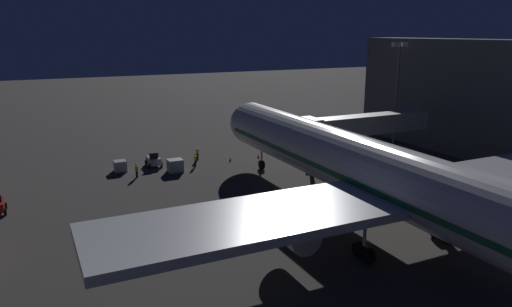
{
  "coord_description": "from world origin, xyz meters",
  "views": [
    {
      "loc": [
        27.14,
        41.02,
        17.7
      ],
      "look_at": [
        3.0,
        -9.1,
        3.5
      ],
      "focal_mm": 33.6,
      "sensor_mm": 36.0,
      "label": 1
    }
  ],
  "objects_px": {
    "ground_crew_marshaller_fwd": "(195,159)",
    "ground_crew_by_belt_loader": "(137,170)",
    "apron_floodlight_mast": "(397,86)",
    "ground_crew_near_nose_gear": "(197,153)",
    "jet_bridge": "(353,126)",
    "airliner_at_gate": "(408,187)",
    "baggage_container_mid_row": "(175,166)",
    "baggage_tug_lead": "(154,160)",
    "traffic_cone_nose_port": "(258,156)",
    "traffic_cone_nose_starboard": "(230,159)",
    "baggage_container_near_belt": "(120,166)"
  },
  "relations": [
    {
      "from": "ground_crew_by_belt_loader",
      "to": "ground_crew_marshaller_fwd",
      "type": "xyz_separation_m",
      "value": [
        -8.21,
        -1.65,
        -0.02
      ]
    },
    {
      "from": "airliner_at_gate",
      "to": "baggage_container_mid_row",
      "type": "bearing_deg",
      "value": -70.79
    },
    {
      "from": "jet_bridge",
      "to": "apron_floodlight_mast",
      "type": "bearing_deg",
      "value": -151.06
    },
    {
      "from": "apron_floodlight_mast",
      "to": "jet_bridge",
      "type": "bearing_deg",
      "value": 28.94
    },
    {
      "from": "baggage_tug_lead",
      "to": "traffic_cone_nose_starboard",
      "type": "relative_size",
      "value": 4.9
    },
    {
      "from": "jet_bridge",
      "to": "ground_crew_near_nose_gear",
      "type": "bearing_deg",
      "value": -35.41
    },
    {
      "from": "baggage_tug_lead",
      "to": "traffic_cone_nose_starboard",
      "type": "distance_m",
      "value": 10.57
    },
    {
      "from": "baggage_container_mid_row",
      "to": "ground_crew_by_belt_loader",
      "type": "bearing_deg",
      "value": 4.17
    },
    {
      "from": "traffic_cone_nose_starboard",
      "to": "apron_floodlight_mast",
      "type": "bearing_deg",
      "value": 176.17
    },
    {
      "from": "ground_crew_by_belt_loader",
      "to": "traffic_cone_nose_starboard",
      "type": "relative_size",
      "value": 3.21
    },
    {
      "from": "baggage_tug_lead",
      "to": "ground_crew_near_nose_gear",
      "type": "bearing_deg",
      "value": -175.02
    },
    {
      "from": "airliner_at_gate",
      "to": "ground_crew_by_belt_loader",
      "type": "height_order",
      "value": "airliner_at_gate"
    },
    {
      "from": "jet_bridge",
      "to": "apron_floodlight_mast",
      "type": "height_order",
      "value": "apron_floodlight_mast"
    },
    {
      "from": "airliner_at_gate",
      "to": "jet_bridge",
      "type": "bearing_deg",
      "value": -116.69
    },
    {
      "from": "baggage_tug_lead",
      "to": "ground_crew_near_nose_gear",
      "type": "xyz_separation_m",
      "value": [
        -6.43,
        -0.56,
        0.26
      ]
    },
    {
      "from": "baggage_container_mid_row",
      "to": "ground_crew_near_nose_gear",
      "type": "xyz_separation_m",
      "value": [
        -4.55,
        -4.4,
        0.22
      ]
    },
    {
      "from": "ground_crew_marshaller_fwd",
      "to": "apron_floodlight_mast",
      "type": "bearing_deg",
      "value": 177.47
    },
    {
      "from": "baggage_tug_lead",
      "to": "traffic_cone_nose_port",
      "type": "distance_m",
      "value": 14.9
    },
    {
      "from": "ground_crew_by_belt_loader",
      "to": "traffic_cone_nose_starboard",
      "type": "xyz_separation_m",
      "value": [
        -13.51,
        -2.04,
        -0.7
      ]
    },
    {
      "from": "baggage_tug_lead",
      "to": "baggage_container_near_belt",
      "type": "height_order",
      "value": "baggage_tug_lead"
    },
    {
      "from": "baggage_container_mid_row",
      "to": "ground_crew_by_belt_loader",
      "type": "relative_size",
      "value": 1.07
    },
    {
      "from": "airliner_at_gate",
      "to": "ground_crew_near_nose_gear",
      "type": "distance_m",
      "value": 35.78
    },
    {
      "from": "baggage_tug_lead",
      "to": "traffic_cone_nose_starboard",
      "type": "xyz_separation_m",
      "value": [
        -10.34,
        2.16,
        -0.51
      ]
    },
    {
      "from": "baggage_container_near_belt",
      "to": "baggage_container_mid_row",
      "type": "bearing_deg",
      "value": 152.66
    },
    {
      "from": "ground_crew_marshaller_fwd",
      "to": "ground_crew_by_belt_loader",
      "type": "bearing_deg",
      "value": 11.34
    },
    {
      "from": "jet_bridge",
      "to": "ground_crew_near_nose_gear",
      "type": "xyz_separation_m",
      "value": [
        17.45,
        -12.4,
        -4.56
      ]
    },
    {
      "from": "airliner_at_gate",
      "to": "apron_floodlight_mast",
      "type": "xyz_separation_m",
      "value": [
        -25.5,
        -30.39,
        3.93
      ]
    },
    {
      "from": "apron_floodlight_mast",
      "to": "traffic_cone_nose_starboard",
      "type": "distance_m",
      "value": 29.23
    },
    {
      "from": "jet_bridge",
      "to": "traffic_cone_nose_starboard",
      "type": "height_order",
      "value": "jet_bridge"
    },
    {
      "from": "baggage_container_mid_row",
      "to": "traffic_cone_nose_starboard",
      "type": "relative_size",
      "value": 3.43
    },
    {
      "from": "traffic_cone_nose_port",
      "to": "baggage_tug_lead",
      "type": "bearing_deg",
      "value": -8.35
    },
    {
      "from": "baggage_container_near_belt",
      "to": "traffic_cone_nose_port",
      "type": "bearing_deg",
      "value": 175.12
    },
    {
      "from": "airliner_at_gate",
      "to": "ground_crew_near_nose_gear",
      "type": "relative_size",
      "value": 35.64
    },
    {
      "from": "ground_crew_near_nose_gear",
      "to": "traffic_cone_nose_starboard",
      "type": "distance_m",
      "value": 4.82
    },
    {
      "from": "ground_crew_near_nose_gear",
      "to": "ground_crew_by_belt_loader",
      "type": "xyz_separation_m",
      "value": [
        9.61,
        4.77,
        -0.07
      ]
    },
    {
      "from": "airliner_at_gate",
      "to": "ground_crew_marshaller_fwd",
      "type": "height_order",
      "value": "airliner_at_gate"
    },
    {
      "from": "apron_floodlight_mast",
      "to": "ground_crew_near_nose_gear",
      "type": "xyz_separation_m",
      "value": [
        31.6,
        -4.58,
        -8.4
      ]
    },
    {
      "from": "jet_bridge",
      "to": "baggage_container_mid_row",
      "type": "height_order",
      "value": "jet_bridge"
    },
    {
      "from": "baggage_tug_lead",
      "to": "baggage_container_near_belt",
      "type": "distance_m",
      "value": 4.57
    },
    {
      "from": "ground_crew_near_nose_gear",
      "to": "jet_bridge",
      "type": "bearing_deg",
      "value": 144.59
    },
    {
      "from": "traffic_cone_nose_port",
      "to": "ground_crew_near_nose_gear",
      "type": "bearing_deg",
      "value": -18.15
    },
    {
      "from": "ground_crew_by_belt_loader",
      "to": "ground_crew_marshaller_fwd",
      "type": "distance_m",
      "value": 8.38
    },
    {
      "from": "baggage_container_mid_row",
      "to": "baggage_container_near_belt",
      "type": "bearing_deg",
      "value": -27.34
    },
    {
      "from": "ground_crew_by_belt_loader",
      "to": "traffic_cone_nose_starboard",
      "type": "height_order",
      "value": "ground_crew_by_belt_loader"
    },
    {
      "from": "ground_crew_marshaller_fwd",
      "to": "traffic_cone_nose_port",
      "type": "height_order",
      "value": "ground_crew_marshaller_fwd"
    },
    {
      "from": "ground_crew_near_nose_gear",
      "to": "ground_crew_by_belt_loader",
      "type": "relative_size",
      "value": 1.06
    },
    {
      "from": "traffic_cone_nose_port",
      "to": "traffic_cone_nose_starboard",
      "type": "xyz_separation_m",
      "value": [
        4.4,
        0.0,
        0.0
      ]
    },
    {
      "from": "baggage_container_near_belt",
      "to": "ground_crew_marshaller_fwd",
      "type": "height_order",
      "value": "ground_crew_marshaller_fwd"
    },
    {
      "from": "baggage_container_near_belt",
      "to": "ground_crew_by_belt_loader",
      "type": "xyz_separation_m",
      "value": [
        -1.37,
        3.69,
        0.27
      ]
    },
    {
      "from": "ground_crew_by_belt_loader",
      "to": "traffic_cone_nose_starboard",
      "type": "distance_m",
      "value": 13.68
    }
  ]
}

